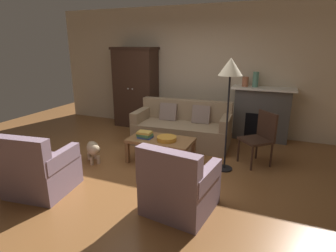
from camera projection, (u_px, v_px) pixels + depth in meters
name	position (u px, v px, depth m)	size (l,w,h in m)	color
ground_plane	(147.00, 170.00, 4.44)	(9.60, 9.60, 0.00)	brown
back_wall	(195.00, 70.00, 6.29)	(7.20, 0.10, 2.80)	beige
fireplace	(261.00, 114.00, 5.73)	(1.26, 0.48, 1.12)	#4C4947
armoire	(136.00, 87.00, 6.64)	(1.06, 0.57, 1.90)	#382319
couch	(182.00, 129.00, 5.56)	(1.97, 0.97, 0.86)	#937A5B
coffee_table	(161.00, 142.00, 4.67)	(1.10, 0.60, 0.42)	olive
fruit_bowl	(167.00, 139.00, 4.56)	(0.33, 0.33, 0.07)	orange
book_stack	(145.00, 135.00, 4.68)	(0.26, 0.20, 0.12)	#38569E
mantel_vase_terracotta	(245.00, 82.00, 5.67)	(0.13, 0.13, 0.20)	#A86042
mantel_vase_jade	(256.00, 79.00, 5.58)	(0.12, 0.12, 0.31)	slate
armchair_near_left	(39.00, 171.00, 3.71)	(0.87, 0.87, 0.88)	gray
armchair_near_right	(179.00, 187.00, 3.28)	(0.86, 0.86, 0.88)	gray
side_chair_wooden	(261.00, 135.00, 4.55)	(0.62, 0.62, 0.90)	#382319
floor_lamp	(230.00, 74.00, 4.03)	(0.36, 0.36, 1.78)	black
dog	(93.00, 149.00, 4.67)	(0.47, 0.44, 0.39)	tan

